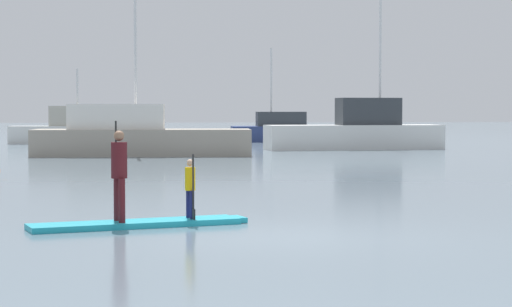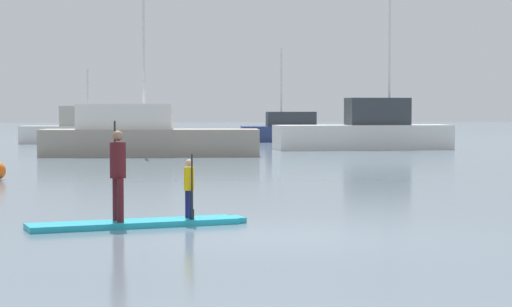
% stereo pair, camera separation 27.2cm
% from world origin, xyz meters
% --- Properties ---
extents(ground_plane, '(240.00, 240.00, 0.00)m').
position_xyz_m(ground_plane, '(0.00, 0.00, 0.00)').
color(ground_plane, slate).
extents(paddleboard_near, '(3.79, 1.66, 0.10)m').
position_xyz_m(paddleboard_near, '(-2.18, 1.56, 0.05)').
color(paddleboard_near, '#1E9EB2').
rests_on(paddleboard_near, ground).
extents(paddler_adult, '(0.33, 0.48, 1.70)m').
position_xyz_m(paddler_adult, '(-2.52, 1.47, 0.98)').
color(paddler_adult, '#4C1419').
rests_on(paddler_adult, paddleboard_near).
extents(paddler_child_solo, '(0.22, 0.37, 1.12)m').
position_xyz_m(paddler_child_solo, '(-1.30, 1.79, 0.67)').
color(paddler_child_solo, '#19194C').
rests_on(paddler_child_solo, paddleboard_near).
extents(fishing_boat_white_large, '(9.24, 3.12, 7.67)m').
position_xyz_m(fishing_boat_white_large, '(-2.09, 26.37, 0.83)').
color(fishing_boat_white_large, '#9E9384').
rests_on(fishing_boat_white_large, ground).
extents(fishing_boat_green_midground, '(5.77, 1.99, 4.21)m').
position_xyz_m(fishing_boat_green_midground, '(-6.12, 40.61, 0.77)').
color(fishing_boat_green_midground, silver).
rests_on(fishing_boat_green_midground, ground).
extents(motor_boat_small_navy, '(8.75, 2.68, 8.14)m').
position_xyz_m(motor_boat_small_navy, '(8.64, 31.55, 0.87)').
color(motor_boat_small_navy, silver).
rests_on(motor_boat_small_navy, ground).
extents(trawler_grey_distant, '(7.75, 2.69, 5.59)m').
position_xyz_m(trawler_grey_distant, '(7.27, 42.60, 0.66)').
color(trawler_grey_distant, navy).
rests_on(trawler_grey_distant, ground).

